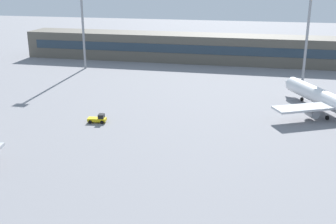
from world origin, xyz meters
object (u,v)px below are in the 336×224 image
Objects in this scene: floodlight_tower_west at (308,27)px; floodlight_tower_east at (82,12)px; baggage_tug_yellow at (98,119)px; airplane_mid at (333,102)px.

floodlight_tower_east is at bearing 178.10° from floodlight_tower_west.
floodlight_tower_east is (-22.83, 46.77, 16.48)m from baggage_tug_yellow.
floodlight_tower_east is (-65.15, 2.16, 2.69)m from floodlight_tower_west.
baggage_tug_yellow is 54.59m from floodlight_tower_east.
baggage_tug_yellow is at bearing -133.49° from floodlight_tower_west.
floodlight_tower_west is at bearing 46.51° from baggage_tug_yellow.
baggage_tug_yellow is at bearing -63.98° from floodlight_tower_east.
airplane_mid is at bearing -25.35° from floodlight_tower_east.
floodlight_tower_east reaches higher than floodlight_tower_west.
floodlight_tower_west is (42.32, 44.61, 13.80)m from baggage_tug_yellow.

